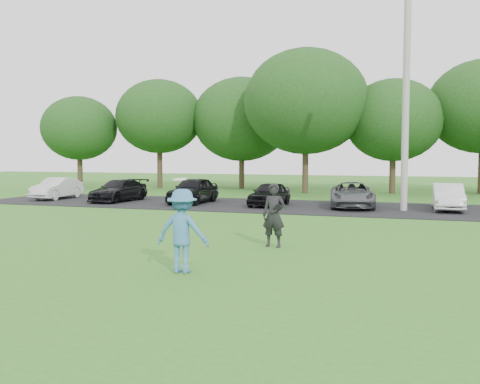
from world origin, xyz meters
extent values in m
plane|color=#336D1F|center=(0.00, 0.00, 0.00)|extent=(100.00, 100.00, 0.00)
cube|color=black|center=(0.00, 13.00, 0.01)|extent=(32.00, 6.50, 0.03)
cylinder|color=#9FA09B|center=(3.99, 12.60, 4.55)|extent=(0.28, 0.28, 9.11)
imported|color=teal|center=(0.24, -0.72, 0.82)|extent=(1.09, 0.66, 1.65)
cylinder|color=white|center=(0.29, -0.92, 1.84)|extent=(0.27, 0.27, 0.06)
imported|color=black|center=(1.18, 2.67, 0.80)|extent=(0.60, 0.41, 1.60)
cube|color=black|center=(1.36, 2.49, 1.04)|extent=(0.15, 0.11, 0.10)
imported|color=silver|center=(-13.22, 12.89, 0.58)|extent=(1.40, 3.40, 1.09)
imported|color=black|center=(-9.42, 12.66, 0.56)|extent=(1.68, 3.73, 1.06)
imported|color=black|center=(-5.54, 12.90, 0.64)|extent=(1.48, 3.60, 1.22)
imported|color=black|center=(-1.78, 12.82, 0.56)|extent=(1.43, 3.18, 1.06)
imported|color=#515458|center=(1.82, 13.19, 0.58)|extent=(2.43, 4.18, 1.10)
imported|color=silver|center=(5.70, 13.35, 0.58)|extent=(1.24, 3.34, 1.09)
cylinder|color=#38281C|center=(-18.00, 21.60, 1.10)|extent=(0.36, 0.36, 2.20)
ellipsoid|color=#214C19|center=(-18.00, 21.60, 4.15)|extent=(5.20, 5.20, 4.42)
cylinder|color=#38281C|center=(-12.50, 23.00, 1.35)|extent=(0.36, 0.36, 2.70)
ellipsoid|color=#214C19|center=(-12.50, 23.00, 4.93)|extent=(5.94, 5.94, 5.05)
cylinder|color=#38281C|center=(-7.00, 24.40, 1.10)|extent=(0.36, 0.36, 2.20)
ellipsoid|color=#214C19|center=(-7.00, 24.40, 4.71)|extent=(6.68, 6.68, 5.68)
cylinder|color=#38281C|center=(-2.00, 21.60, 1.35)|extent=(0.36, 0.36, 2.70)
ellipsoid|color=#214C19|center=(-2.00, 21.60, 5.48)|extent=(7.42, 7.42, 6.31)
cylinder|color=#38281C|center=(3.00, 23.00, 1.10)|extent=(0.36, 0.36, 2.20)
ellipsoid|color=#214C19|center=(3.00, 23.00, 4.36)|extent=(5.76, 5.76, 4.90)
camera|label=1|loc=(4.65, -10.17, 2.31)|focal=40.00mm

